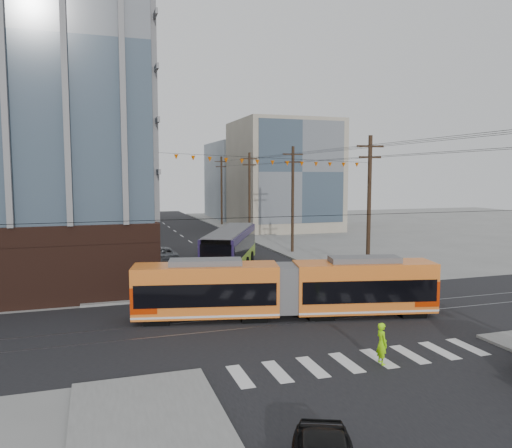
{
  "coord_description": "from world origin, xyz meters",
  "views": [
    {
      "loc": [
        -10.99,
        -21.63,
        8.11
      ],
      "look_at": [
        -0.48,
        10.64,
        4.75
      ],
      "focal_mm": 35.0,
      "sensor_mm": 36.0,
      "label": 1
    }
  ],
  "objects": [
    {
      "name": "ground",
      "position": [
        0.0,
        0.0,
        0.0
      ],
      "size": [
        160.0,
        160.0,
        0.0
      ],
      "primitive_type": "plane",
      "color": "slate"
    },
    {
      "name": "pedestrian",
      "position": [
        0.57,
        -3.57,
        0.91
      ],
      "size": [
        0.47,
        0.68,
        1.81
      ],
      "primitive_type": "imported",
      "rotation": [
        0.0,
        0.0,
        1.51
      ],
      "color": "#9CFF0B",
      "rests_on": "ground"
    },
    {
      "name": "streetcar",
      "position": [
        -0.75,
        4.27,
        1.65
      ],
      "size": [
        17.22,
        6.02,
        3.3
      ],
      "primitive_type": null,
      "rotation": [
        0.0,
        0.0,
        -0.22
      ],
      "color": "orange",
      "rests_on": "ground"
    },
    {
      "name": "bg_bldg_nw_near",
      "position": [
        -17.0,
        52.0,
        9.0
      ],
      "size": [
        18.0,
        16.0,
        18.0
      ],
      "primitive_type": "cube",
      "color": "#8C99A5",
      "rests_on": "ground"
    },
    {
      "name": "bg_bldg_nw_far",
      "position": [
        -14.0,
        72.0,
        10.0
      ],
      "size": [
        16.0,
        18.0,
        20.0
      ],
      "primitive_type": "cube",
      "color": "gray",
      "rests_on": "ground"
    },
    {
      "name": "bg_bldg_ne_far",
      "position": [
        18.0,
        68.0,
        7.0
      ],
      "size": [
        16.0,
        16.0,
        14.0
      ],
      "primitive_type": "cube",
      "color": "#8C99A5",
      "rests_on": "ground"
    },
    {
      "name": "city_bus",
      "position": [
        -0.0,
        19.2,
        1.78
      ],
      "size": [
        7.77,
        12.54,
        3.56
      ],
      "primitive_type": null,
      "rotation": [
        0.0,
        0.0,
        -0.44
      ],
      "color": "#221842",
      "rests_on": "ground"
    },
    {
      "name": "parked_car_white",
      "position": [
        -4.93,
        16.65,
        0.66
      ],
      "size": [
        2.34,
        4.71,
        1.32
      ],
      "primitive_type": "imported",
      "rotation": [
        0.0,
        0.0,
        3.03
      ],
      "color": "silver",
      "rests_on": "ground"
    },
    {
      "name": "jersey_barrier",
      "position": [
        8.3,
        13.86,
        0.43
      ],
      "size": [
        1.59,
        4.37,
        0.86
      ],
      "primitive_type": "cube",
      "rotation": [
        0.0,
        0.0,
        -0.15
      ],
      "color": "slate",
      "rests_on": "ground"
    },
    {
      "name": "parked_car_silver",
      "position": [
        -5.91,
        15.27,
        0.75
      ],
      "size": [
        2.28,
        4.73,
        1.5
      ],
      "primitive_type": "imported",
      "rotation": [
        0.0,
        0.0,
        2.98
      ],
      "color": "#969696",
      "rests_on": "ground"
    },
    {
      "name": "bg_bldg_ne_near",
      "position": [
        16.0,
        48.0,
        8.0
      ],
      "size": [
        14.0,
        14.0,
        16.0
      ],
      "primitive_type": "cube",
      "color": "gray",
      "rests_on": "ground"
    },
    {
      "name": "utility_pole_far",
      "position": [
        8.5,
        56.0,
        5.5
      ],
      "size": [
        0.3,
        0.3,
        11.0
      ],
      "primitive_type": "cylinder",
      "color": "black",
      "rests_on": "ground"
    },
    {
      "name": "parked_car_grey",
      "position": [
        -5.03,
        25.18,
        0.69
      ],
      "size": [
        2.75,
        5.15,
        1.38
      ],
      "primitive_type": "imported",
      "rotation": [
        0.0,
        0.0,
        3.24
      ],
      "color": "#54585F",
      "rests_on": "ground"
    }
  ]
}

